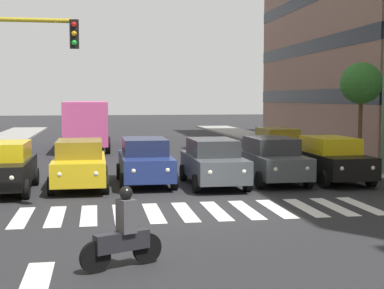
{
  "coord_description": "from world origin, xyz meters",
  "views": [
    {
      "loc": [
        2.91,
        15.56,
        3.25
      ],
      "look_at": [
        -0.78,
        -6.05,
        1.41
      ],
      "focal_mm": 52.44,
      "sensor_mm": 36.0,
      "label": 1
    }
  ],
  "objects_px": {
    "car_row2_0": "(278,145)",
    "bus_behind_traffic": "(87,119)",
    "car_1": "(272,159)",
    "car_3": "(145,161)",
    "car_2": "(213,162)",
    "car_5": "(4,167)",
    "motorcycle_with_rider": "(123,235)",
    "street_tree_1": "(361,84)",
    "street_lamp_left": "(375,64)",
    "car_4": "(80,163)",
    "car_0": "(331,159)"
  },
  "relations": [
    {
      "from": "car_2",
      "to": "street_lamp_left",
      "type": "height_order",
      "value": "street_lamp_left"
    },
    {
      "from": "car_row2_0",
      "to": "street_tree_1",
      "type": "height_order",
      "value": "street_tree_1"
    },
    {
      "from": "car_2",
      "to": "motorcycle_with_rider",
      "type": "distance_m",
      "value": 10.27
    },
    {
      "from": "car_1",
      "to": "street_tree_1",
      "type": "xyz_separation_m",
      "value": [
        -5.85,
        -4.52,
        3.02
      ]
    },
    {
      "from": "car_1",
      "to": "car_4",
      "type": "xyz_separation_m",
      "value": [
        7.23,
        0.11,
        0.0
      ]
    },
    {
      "from": "car_1",
      "to": "motorcycle_with_rider",
      "type": "xyz_separation_m",
      "value": [
        6.14,
        9.98,
        -0.24
      ]
    },
    {
      "from": "car_1",
      "to": "car_row2_0",
      "type": "relative_size",
      "value": 1.0
    },
    {
      "from": "street_tree_1",
      "to": "street_lamp_left",
      "type": "bearing_deg",
      "value": 70.72
    },
    {
      "from": "car_4",
      "to": "motorcycle_with_rider",
      "type": "height_order",
      "value": "car_4"
    },
    {
      "from": "car_3",
      "to": "car_4",
      "type": "height_order",
      "value": "same"
    },
    {
      "from": "car_row2_0",
      "to": "motorcycle_with_rider",
      "type": "height_order",
      "value": "car_row2_0"
    },
    {
      "from": "car_3",
      "to": "car_5",
      "type": "distance_m",
      "value": 5.04
    },
    {
      "from": "car_0",
      "to": "car_2",
      "type": "height_order",
      "value": "same"
    },
    {
      "from": "car_2",
      "to": "car_3",
      "type": "height_order",
      "value": "same"
    },
    {
      "from": "car_row2_0",
      "to": "car_0",
      "type": "bearing_deg",
      "value": 89.74
    },
    {
      "from": "car_0",
      "to": "motorcycle_with_rider",
      "type": "height_order",
      "value": "car_0"
    },
    {
      "from": "car_5",
      "to": "street_tree_1",
      "type": "relative_size",
      "value": 0.93
    },
    {
      "from": "car_row2_0",
      "to": "motorcycle_with_rider",
      "type": "xyz_separation_m",
      "value": [
        8.49,
        16.29,
        -0.24
      ]
    },
    {
      "from": "car_0",
      "to": "car_row2_0",
      "type": "xyz_separation_m",
      "value": [
        -0.03,
        -6.51,
        0.0
      ]
    },
    {
      "from": "car_2",
      "to": "car_5",
      "type": "relative_size",
      "value": 1.0
    },
    {
      "from": "motorcycle_with_rider",
      "to": "street_tree_1",
      "type": "height_order",
      "value": "street_tree_1"
    },
    {
      "from": "car_3",
      "to": "car_2",
      "type": "bearing_deg",
      "value": 162.19
    },
    {
      "from": "street_lamp_left",
      "to": "car_5",
      "type": "bearing_deg",
      "value": 5.0
    },
    {
      "from": "car_0",
      "to": "street_lamp_left",
      "type": "height_order",
      "value": "street_lamp_left"
    },
    {
      "from": "car_3",
      "to": "motorcycle_with_rider",
      "type": "xyz_separation_m",
      "value": [
        1.3,
        10.34,
        -0.24
      ]
    },
    {
      "from": "car_0",
      "to": "car_4",
      "type": "distance_m",
      "value": 9.55
    },
    {
      "from": "car_row2_0",
      "to": "bus_behind_traffic",
      "type": "xyz_separation_m",
      "value": [
        9.58,
        -9.58,
        0.97
      ]
    },
    {
      "from": "car_2",
      "to": "car_3",
      "type": "xyz_separation_m",
      "value": [
        2.45,
        -0.79,
        0.0
      ]
    },
    {
      "from": "street_lamp_left",
      "to": "car_4",
      "type": "bearing_deg",
      "value": 3.49
    },
    {
      "from": "motorcycle_with_rider",
      "to": "car_row2_0",
      "type": "bearing_deg",
      "value": -117.55
    },
    {
      "from": "car_row2_0",
      "to": "street_tree_1",
      "type": "relative_size",
      "value": 0.93
    },
    {
      "from": "car_0",
      "to": "motorcycle_with_rider",
      "type": "xyz_separation_m",
      "value": [
        8.46,
        9.77,
        -0.24
      ]
    },
    {
      "from": "car_0",
      "to": "bus_behind_traffic",
      "type": "height_order",
      "value": "bus_behind_traffic"
    },
    {
      "from": "street_lamp_left",
      "to": "bus_behind_traffic",
      "type": "bearing_deg",
      "value": -52.55
    },
    {
      "from": "street_tree_1",
      "to": "car_3",
      "type": "bearing_deg",
      "value": 21.28
    },
    {
      "from": "car_3",
      "to": "car_1",
      "type": "bearing_deg",
      "value": 175.72
    },
    {
      "from": "car_0",
      "to": "car_5",
      "type": "bearing_deg",
      "value": 2.05
    },
    {
      "from": "car_row2_0",
      "to": "car_5",
      "type": "bearing_deg",
      "value": 29.81
    },
    {
      "from": "car_3",
      "to": "bus_behind_traffic",
      "type": "relative_size",
      "value": 0.42
    },
    {
      "from": "car_3",
      "to": "car_row2_0",
      "type": "relative_size",
      "value": 1.0
    },
    {
      "from": "car_1",
      "to": "street_tree_1",
      "type": "height_order",
      "value": "street_tree_1"
    },
    {
      "from": "car_1",
      "to": "car_3",
      "type": "relative_size",
      "value": 1.0
    },
    {
      "from": "car_5",
      "to": "car_2",
      "type": "bearing_deg",
      "value": -178.35
    },
    {
      "from": "motorcycle_with_rider",
      "to": "street_lamp_left",
      "type": "height_order",
      "value": "street_lamp_left"
    },
    {
      "from": "car_2",
      "to": "bus_behind_traffic",
      "type": "distance_m",
      "value": 17.05
    },
    {
      "from": "car_0",
      "to": "street_tree_1",
      "type": "distance_m",
      "value": 6.63
    },
    {
      "from": "car_5",
      "to": "bus_behind_traffic",
      "type": "relative_size",
      "value": 0.42
    },
    {
      "from": "car_0",
      "to": "car_row2_0",
      "type": "distance_m",
      "value": 6.51
    },
    {
      "from": "car_4",
      "to": "street_tree_1",
      "type": "distance_m",
      "value": 14.2
    },
    {
      "from": "car_4",
      "to": "street_lamp_left",
      "type": "height_order",
      "value": "street_lamp_left"
    }
  ]
}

